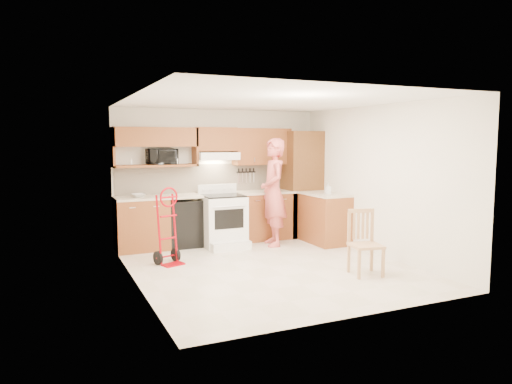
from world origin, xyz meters
TOP-DOWN VIEW (x-y plane):
  - floor at (0.00, 0.00)m, footprint 4.00×4.50m
  - ceiling at (0.00, 0.00)m, footprint 4.00×4.50m
  - wall_back at (0.00, 2.26)m, footprint 4.00×0.02m
  - wall_front at (0.00, -2.26)m, footprint 4.00×0.02m
  - wall_left at (-2.01, 0.00)m, footprint 0.02×4.50m
  - wall_right at (2.01, 0.00)m, footprint 0.02×4.50m
  - backsplash at (0.00, 2.23)m, footprint 3.92×0.03m
  - lower_cab_left at (-1.55, 1.95)m, footprint 0.90×0.60m
  - dishwasher at (-0.80, 1.95)m, footprint 0.60×0.60m
  - lower_cab_right at (0.83, 1.95)m, footprint 1.14×0.60m
  - countertop_left at (-1.25, 1.95)m, footprint 1.50×0.63m
  - countertop_right at (0.83, 1.95)m, footprint 1.14×0.63m
  - cab_return_right at (1.70, 1.15)m, footprint 0.60×1.00m
  - countertop_return at (1.70, 1.15)m, footprint 0.63×1.00m
  - pantry_tall at (1.65, 1.95)m, footprint 0.70×0.60m
  - upper_cab_left at (-1.25, 2.08)m, footprint 1.50×0.33m
  - upper_shelf_mw at (-1.25, 2.08)m, footprint 1.50×0.33m
  - upper_cab_center at (-0.12, 2.08)m, footprint 0.76×0.33m
  - upper_cab_right at (0.83, 2.08)m, footprint 1.14×0.33m
  - range_hood at (-0.12, 2.02)m, footprint 0.76×0.46m
  - knife_strip at (0.55, 2.21)m, footprint 0.40×0.05m
  - microwave at (-1.14, 2.08)m, footprint 0.53×0.38m
  - range at (-0.14, 1.61)m, footprint 0.75×0.99m
  - person at (0.73, 1.35)m, footprint 0.60×0.79m
  - hand_truck at (-1.34, 0.78)m, footprint 0.53×0.51m
  - dining_chair at (1.07, -0.95)m, footprint 0.50×0.53m
  - soap_bottle at (1.70, 1.05)m, footprint 0.11×0.11m
  - bowl at (-1.59, 1.95)m, footprint 0.25×0.25m

SIDE VIEW (x-z plane):
  - floor at x=0.00m, z-range -0.02..0.00m
  - dishwasher at x=-0.80m, z-range 0.00..0.85m
  - lower_cab_left at x=-1.55m, z-range 0.00..0.90m
  - lower_cab_right at x=0.83m, z-range 0.00..0.90m
  - cab_return_right at x=1.70m, z-range 0.00..0.90m
  - dining_chair at x=1.07m, z-range 0.00..0.93m
  - hand_truck at x=-1.34m, z-range 0.00..1.09m
  - range at x=-0.14m, z-range 0.00..1.11m
  - countertop_left at x=-1.25m, z-range 0.90..0.94m
  - countertop_right at x=0.83m, z-range 0.90..0.94m
  - countertop_return at x=1.70m, z-range 0.90..0.94m
  - bowl at x=-1.59m, z-range 0.94..1.00m
  - person at x=0.73m, z-range 0.00..1.96m
  - soap_bottle at x=1.70m, z-range 0.94..1.15m
  - pantry_tall at x=1.65m, z-range 0.00..2.10m
  - backsplash at x=0.00m, z-range 0.92..1.48m
  - knife_strip at x=0.55m, z-range 1.09..1.39m
  - wall_back at x=0.00m, z-range 0.00..2.50m
  - wall_front at x=0.00m, z-range 0.00..2.50m
  - wall_left at x=-2.01m, z-range 0.00..2.50m
  - wall_right at x=2.01m, z-range 0.00..2.50m
  - upper_shelf_mw at x=-1.25m, z-range 1.45..1.49m
  - range_hood at x=-0.12m, z-range 1.56..1.70m
  - microwave at x=-1.14m, z-range 1.49..1.77m
  - upper_cab_right at x=0.83m, z-range 1.45..2.15m
  - upper_cab_center at x=-0.12m, z-range 1.72..2.16m
  - upper_cab_left at x=-1.25m, z-range 1.81..2.15m
  - ceiling at x=0.00m, z-range 2.50..2.52m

